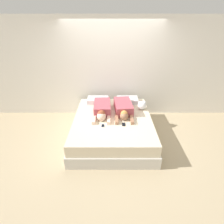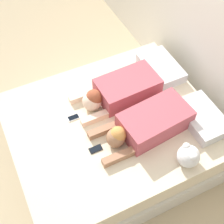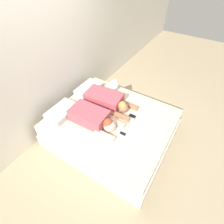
{
  "view_description": "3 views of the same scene",
  "coord_description": "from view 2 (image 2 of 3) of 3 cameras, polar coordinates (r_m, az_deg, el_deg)",
  "views": [
    {
      "loc": [
        -0.02,
        -3.41,
        2.58
      ],
      "look_at": [
        0.0,
        0.0,
        0.68
      ],
      "focal_mm": 28.0,
      "sensor_mm": 36.0,
      "label": 1
    },
    {
      "loc": [
        1.68,
        -0.81,
        3.09
      ],
      "look_at": [
        0.0,
        0.0,
        0.68
      ],
      "focal_mm": 50.0,
      "sensor_mm": 36.0,
      "label": 2
    },
    {
      "loc": [
        -1.8,
        -1.13,
        2.78
      ],
      "look_at": [
        0.0,
        0.0,
        0.68
      ],
      "focal_mm": 28.0,
      "sensor_mm": 36.0,
      "label": 3
    }
  ],
  "objects": [
    {
      "name": "pillow_head_right",
      "position": [
        3.25,
        16.11,
        -0.99
      ],
      "size": [
        0.55,
        0.35,
        0.12
      ],
      "color": "silver",
      "rests_on": "bed"
    },
    {
      "name": "pillow_head_left",
      "position": [
        3.64,
        8.92,
        7.98
      ],
      "size": [
        0.55,
        0.35,
        0.12
      ],
      "color": "silver",
      "rests_on": "bed"
    },
    {
      "name": "person_right",
      "position": [
        3.04,
        6.52,
        -2.18
      ],
      "size": [
        0.45,
        1.0,
        0.22
      ],
      "color": "#B24C59",
      "rests_on": "bed"
    },
    {
      "name": "person_left",
      "position": [
        3.29,
        1.37,
        3.92
      ],
      "size": [
        0.41,
        0.93,
        0.23
      ],
      "color": "#B24C59",
      "rests_on": "bed"
    },
    {
      "name": "cell_phone_left",
      "position": [
        3.22,
        -7.06,
        -1.01
      ],
      "size": [
        0.07,
        0.12,
        0.01
      ],
      "color": "silver",
      "rests_on": "bed"
    },
    {
      "name": "ground_plane",
      "position": [
        3.61,
        0.0,
        -6.59
      ],
      "size": [
        12.0,
        12.0,
        0.0
      ],
      "primitive_type": "plane",
      "color": "tan"
    },
    {
      "name": "cell_phone_right",
      "position": [
        2.99,
        -3.01,
        -6.79
      ],
      "size": [
        0.07,
        0.12,
        0.01
      ],
      "color": "black",
      "rests_on": "bed"
    },
    {
      "name": "bed",
      "position": [
        3.39,
        0.0,
        -4.32
      ],
      "size": [
        1.81,
        2.09,
        0.53
      ],
      "color": "beige",
      "rests_on": "ground_plane"
    },
    {
      "name": "plush_toy",
      "position": [
        2.91,
        13.81,
        -7.79
      ],
      "size": [
        0.21,
        0.21,
        0.22
      ],
      "color": "white",
      "rests_on": "bed"
    }
  ]
}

